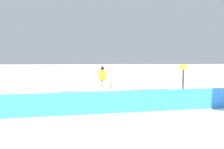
{
  "coord_description": "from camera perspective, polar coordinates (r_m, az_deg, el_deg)",
  "views": [
    {
      "loc": [
        1.09,
        14.87,
        2.74
      ],
      "look_at": [
        0.26,
        1.04,
        1.68
      ],
      "focal_mm": 40.6,
      "sensor_mm": 36.0,
      "label": 1
    }
  ],
  "objects": [
    {
      "name": "grind_box",
      "position": [
        15.11,
        0.73,
        -4.92
      ],
      "size": [
        6.66,
        1.54,
        0.66
      ],
      "color": "black",
      "rests_on": "ground_plane"
    },
    {
      "name": "snowboarder",
      "position": [
        14.87,
        -1.89,
        -0.66
      ],
      "size": [
        1.52,
        0.43,
        1.43
      ],
      "color": "silver",
      "rests_on": "grind_box"
    },
    {
      "name": "ground_plane",
      "position": [
        15.16,
        0.73,
        -6.04
      ],
      "size": [
        120.0,
        120.0,
        0.0
      ],
      "primitive_type": "plane",
      "color": "white"
    },
    {
      "name": "safety_fence",
      "position": [
        12.04,
        1.82,
        -6.22
      ],
      "size": [
        11.51,
        1.79,
        1.06
      ],
      "primitive_type": "cube",
      "rotation": [
        0.0,
        0.0,
        0.15
      ],
      "color": "#3287EB",
      "rests_on": "ground_plane"
    },
    {
      "name": "trail_marker",
      "position": [
        15.83,
        15.71,
        -1.5
      ],
      "size": [
        0.4,
        0.1,
        2.19
      ],
      "color": "#262628",
      "rests_on": "ground_plane"
    }
  ]
}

